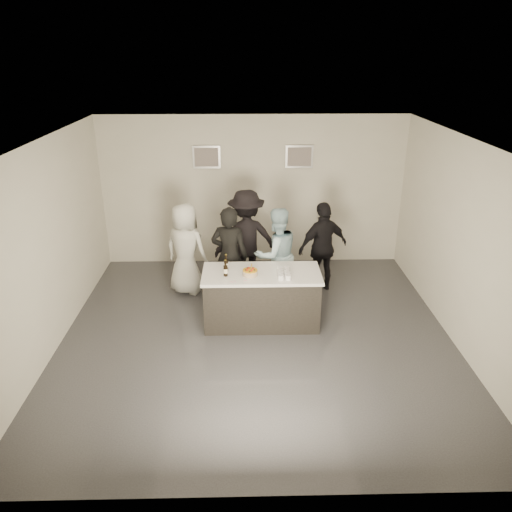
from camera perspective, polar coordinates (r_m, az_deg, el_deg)
name	(u,v)px	position (r m, az deg, el deg)	size (l,w,h in m)	color
floor	(257,336)	(7.87, 0.09, -9.17)	(6.00, 6.00, 0.00)	#3D3D42
ceiling	(257,142)	(6.78, 0.10, 12.89)	(6.00, 6.00, 0.00)	white
wall_back	(253,191)	(10.04, -0.34, 7.39)	(6.00, 0.04, 3.00)	beige
wall_front	(265,372)	(4.54, 1.08, -13.13)	(6.00, 0.04, 3.00)	beige
wall_left	(47,249)	(7.72, -22.75, 0.75)	(0.04, 6.00, 3.00)	beige
wall_right	(463,245)	(7.86, 22.54, 1.14)	(0.04, 6.00, 3.00)	beige
picture_left	(206,157)	(9.87, -5.68, 11.19)	(0.54, 0.04, 0.44)	#B2B2B7
picture_right	(299,157)	(9.90, 4.97, 11.25)	(0.54, 0.04, 0.44)	#B2B2B7
bar_counter	(261,298)	(8.02, 0.63, -4.80)	(1.86, 0.86, 0.90)	white
cake	(250,273)	(7.71, -0.68, -1.95)	(0.23, 0.23, 0.08)	gold
beer_bottle_a	(226,262)	(7.87, -3.45, -0.74)	(0.07, 0.07, 0.26)	black
beer_bottle_b	(226,268)	(7.67, -3.51, -1.40)	(0.07, 0.07, 0.26)	black
tumbler_cluster	(284,273)	(7.72, 3.19, -1.95)	(0.19, 0.40, 0.08)	gold
candles	(237,281)	(7.54, -2.13, -2.87)	(0.24, 0.08, 0.01)	pink
person_main_black	(230,256)	(8.49, -3.04, -0.04)	(0.64, 0.42, 1.75)	black
person_main_blue	(276,255)	(8.64, 2.34, 0.15)	(0.82, 0.64, 1.68)	#A9CEDD
person_guest_left	(186,249)	(8.98, -8.01, 0.79)	(0.82, 0.53, 1.67)	silver
person_guest_right	(323,247)	(9.06, 7.65, 1.01)	(0.98, 0.41, 1.67)	black
person_guest_back	(246,238)	(9.18, -1.11, 2.03)	(1.18, 0.68, 1.82)	black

